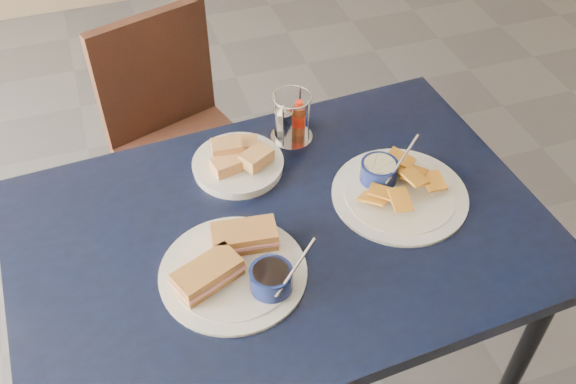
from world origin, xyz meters
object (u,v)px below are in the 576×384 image
object	(u,v)px
sandwich_plate	(237,266)
plantain_plate	(394,187)
chair_far	(181,123)
bread_basket	(238,162)
condiment_caddy	(290,121)
dining_table	(281,248)

from	to	relation	value
sandwich_plate	plantain_plate	world-z (taller)	same
chair_far	bread_basket	bearing A→B (deg)	-83.75
sandwich_plate	bread_basket	world-z (taller)	sandwich_plate
plantain_plate	condiment_caddy	bearing A→B (deg)	122.57
bread_basket	sandwich_plate	bearing A→B (deg)	-105.96
plantain_plate	bread_basket	distance (m)	0.38
plantain_plate	condiment_caddy	xyz separation A→B (m)	(-0.17, 0.27, 0.04)
chair_far	dining_table	bearing A→B (deg)	-82.80
dining_table	condiment_caddy	distance (m)	0.34
bread_basket	plantain_plate	bearing A→B (deg)	-30.85
plantain_plate	bread_basket	bearing A→B (deg)	149.15
sandwich_plate	bread_basket	xyz separation A→B (m)	(0.09, 0.31, 0.00)
bread_basket	condiment_caddy	xyz separation A→B (m)	(0.16, 0.07, 0.03)
dining_table	condiment_caddy	size ratio (longest dim) A/B	9.14
chair_far	bread_basket	xyz separation A→B (m)	(0.06, -0.55, 0.29)
sandwich_plate	chair_far	bearing A→B (deg)	88.10
plantain_plate	chair_far	bearing A→B (deg)	117.47
chair_far	plantain_plate	xyz separation A→B (m)	(0.39, -0.75, 0.28)
chair_far	sandwich_plate	size ratio (longest dim) A/B	2.63
chair_far	sandwich_plate	xyz separation A→B (m)	(-0.03, -0.87, 0.29)
chair_far	plantain_plate	bearing A→B (deg)	-62.53
dining_table	sandwich_plate	world-z (taller)	sandwich_plate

